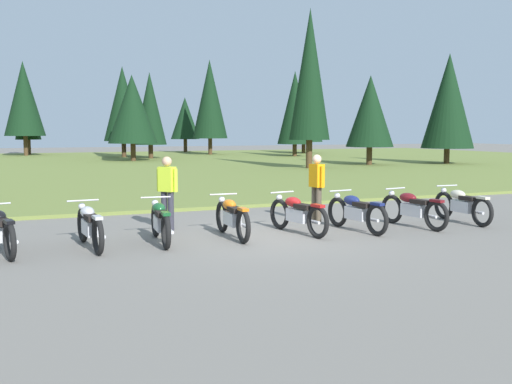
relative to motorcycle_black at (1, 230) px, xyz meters
name	(u,v)px	position (x,y,z in m)	size (l,w,h in m)	color
ground_plane	(267,237)	(5.19, -0.26, -0.44)	(140.00, 140.00, 0.00)	slate
grass_moorland	(97,166)	(5.19, 26.20, -0.39)	(80.00, 44.00, 0.10)	olive
forest_treeline	(193,105)	(13.73, 33.83, 3.79)	(40.28, 29.27, 9.06)	#47331E
motorcycle_black	(1,230)	(0.00, 0.00, 0.00)	(0.72, 2.08, 0.88)	black
motorcycle_silver	(90,226)	(1.56, -0.06, 0.00)	(0.62, 2.10, 0.88)	black
motorcycle_british_green	(160,221)	(2.94, -0.05, 0.00)	(0.62, 2.10, 0.88)	black
motorcycle_orange	(232,217)	(4.47, -0.05, 0.00)	(0.62, 2.10, 0.88)	black
motorcycle_red	(298,214)	(5.97, -0.14, 0.00)	(0.68, 2.09, 0.88)	black
motorcycle_navy	(356,212)	(7.33, -0.37, 0.00)	(0.62, 2.10, 0.88)	black
motorcycle_maroon	(413,209)	(8.84, -0.42, 0.00)	(0.65, 2.09, 0.88)	black
motorcycle_cream	(462,205)	(10.38, -0.33, 0.00)	(0.62, 2.10, 0.88)	black
rider_checking_bike	(167,188)	(3.45, 1.40, 0.51)	(0.40, 0.44, 1.67)	#2D2D38
rider_with_back_turned	(317,184)	(7.08, 1.03, 0.51)	(0.26, 0.55, 1.67)	#4C4233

